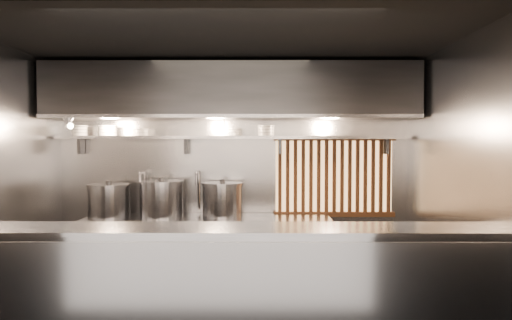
{
  "coord_description": "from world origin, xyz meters",
  "views": [
    {
      "loc": [
        0.32,
        -4.98,
        1.82
      ],
      "look_at": [
        0.3,
        0.55,
        1.62
      ],
      "focal_mm": 35.0,
      "sensor_mm": 36.0,
      "label": 1
    }
  ],
  "objects_px": {
    "heat_lamp": "(69,121)",
    "stock_pot_right": "(223,199)",
    "stock_pot_left": "(109,200)",
    "pendant_bulb": "(224,131)",
    "stock_pot_mid": "(161,199)"
  },
  "relations": [
    {
      "from": "heat_lamp",
      "to": "stock_pot_mid",
      "type": "relative_size",
      "value": 0.5
    },
    {
      "from": "heat_lamp",
      "to": "pendant_bulb",
      "type": "relative_size",
      "value": 1.87
    },
    {
      "from": "pendant_bulb",
      "to": "stock_pot_right",
      "type": "relative_size",
      "value": 0.27
    },
    {
      "from": "heat_lamp",
      "to": "stock_pot_right",
      "type": "xyz_separation_m",
      "value": [
        1.78,
        0.32,
        -0.95
      ]
    },
    {
      "from": "pendant_bulb",
      "to": "stock_pot_right",
      "type": "height_order",
      "value": "pendant_bulb"
    },
    {
      "from": "heat_lamp",
      "to": "stock_pot_right",
      "type": "height_order",
      "value": "heat_lamp"
    },
    {
      "from": "heat_lamp",
      "to": "stock_pot_left",
      "type": "relative_size",
      "value": 0.51
    },
    {
      "from": "heat_lamp",
      "to": "stock_pot_left",
      "type": "xyz_separation_m",
      "value": [
        0.38,
        0.28,
        -0.96
      ]
    },
    {
      "from": "heat_lamp",
      "to": "pendant_bulb",
      "type": "distance_m",
      "value": 1.83
    },
    {
      "from": "stock_pot_mid",
      "to": "stock_pot_right",
      "type": "xyz_separation_m",
      "value": [
        0.75,
        0.03,
        -0.01
      ]
    },
    {
      "from": "stock_pot_left",
      "to": "stock_pot_mid",
      "type": "relative_size",
      "value": 0.98
    },
    {
      "from": "pendant_bulb",
      "to": "stock_pot_left",
      "type": "bearing_deg",
      "value": -177.23
    },
    {
      "from": "stock_pot_left",
      "to": "stock_pot_right",
      "type": "distance_m",
      "value": 1.4
    },
    {
      "from": "pendant_bulb",
      "to": "heat_lamp",
      "type": "bearing_deg",
      "value": -169.0
    },
    {
      "from": "stock_pot_left",
      "to": "pendant_bulb",
      "type": "bearing_deg",
      "value": 2.77
    }
  ]
}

